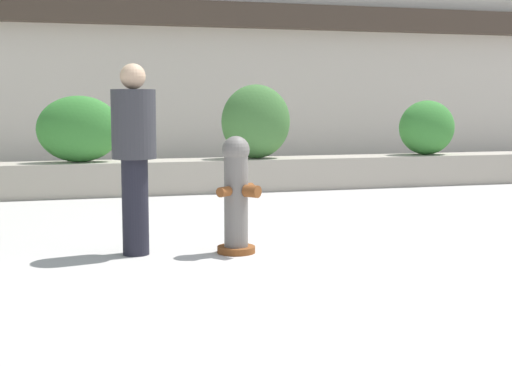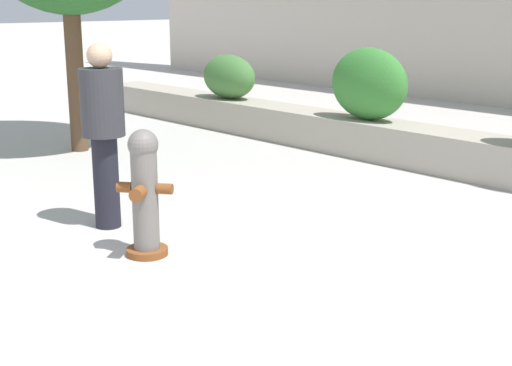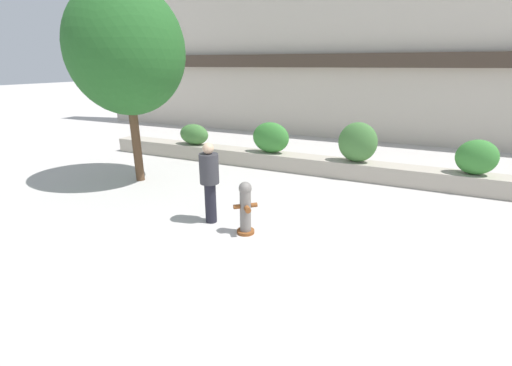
% 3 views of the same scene
% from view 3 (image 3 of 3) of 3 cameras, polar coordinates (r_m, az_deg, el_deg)
% --- Properties ---
extents(ground_plane, '(120.00, 120.00, 0.00)m').
position_cam_3_polar(ground_plane, '(5.29, 7.21, -18.28)').
color(ground_plane, '#BCB7B2').
extents(building_facade, '(30.00, 1.36, 8.00)m').
position_cam_3_polar(building_facade, '(16.10, 21.49, 20.72)').
color(building_facade, beige).
rests_on(building_facade, ground).
extents(planter_wall_low, '(18.00, 0.70, 0.50)m').
position_cam_3_polar(planter_wall_low, '(10.55, 16.98, 2.03)').
color(planter_wall_low, '#ADA393').
rests_on(planter_wall_low, ground).
extents(hedge_bush_0, '(1.11, 0.61, 0.72)m').
position_cam_3_polar(hedge_bush_0, '(12.42, -10.28, 7.98)').
color(hedge_bush_0, '#427538').
rests_on(hedge_bush_0, planter_wall_low).
extents(hedge_bush_1, '(1.22, 0.57, 0.98)m').
position_cam_3_polar(hedge_bush_1, '(11.04, 2.47, 7.57)').
color(hedge_bush_1, '#387F33').
rests_on(hedge_bush_1, planter_wall_low).
extents(hedge_bush_2, '(1.10, 0.64, 1.16)m').
position_cam_3_polar(hedge_bush_2, '(10.36, 16.59, 6.52)').
color(hedge_bush_2, '#427538').
rests_on(hedge_bush_2, planter_wall_low).
extents(hedge_bush_3, '(0.99, 0.64, 0.91)m').
position_cam_3_polar(hedge_bush_3, '(10.45, 32.89, 3.63)').
color(hedge_bush_3, '#387F33').
rests_on(hedge_bush_3, planter_wall_low).
extents(fire_hydrant, '(0.49, 0.49, 1.08)m').
position_cam_3_polar(fire_hydrant, '(6.72, -1.77, -4.11)').
color(fire_hydrant, brown).
rests_on(fire_hydrant, ground).
extents(street_tree, '(3.16, 2.85, 5.21)m').
position_cam_3_polar(street_tree, '(10.09, -20.90, 19.90)').
color(street_tree, brown).
rests_on(street_tree, ground).
extents(pedestrian, '(0.53, 0.53, 1.73)m').
position_cam_3_polar(pedestrian, '(7.12, -7.76, 0.82)').
color(pedestrian, black).
rests_on(pedestrian, ground).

